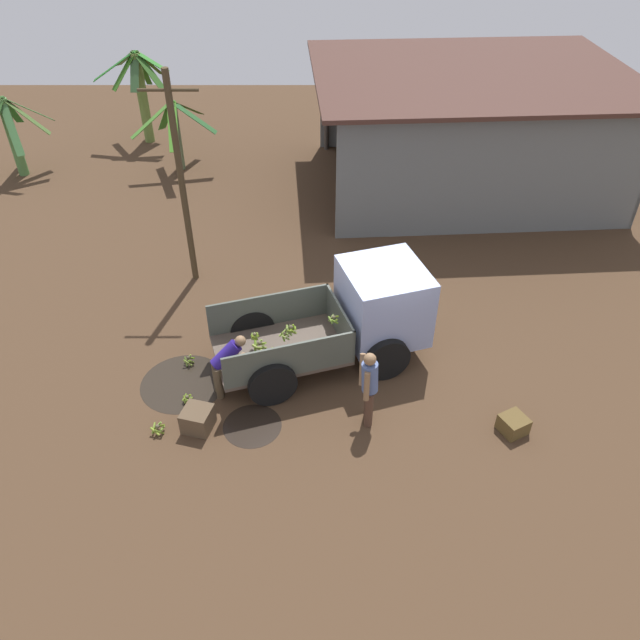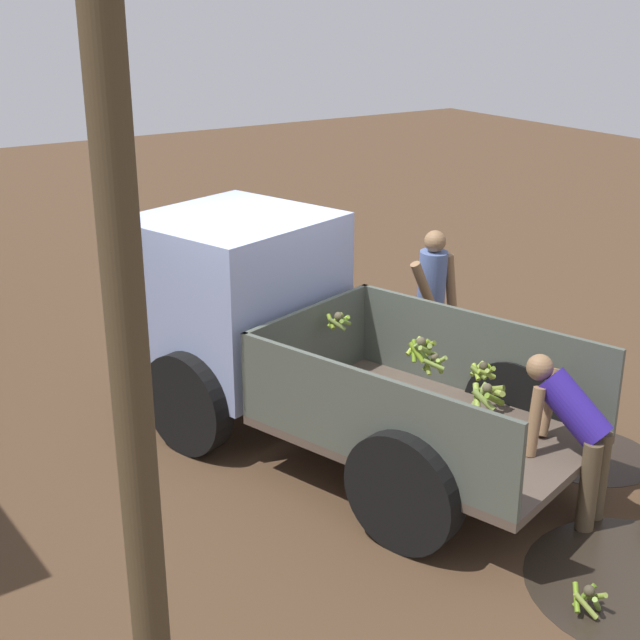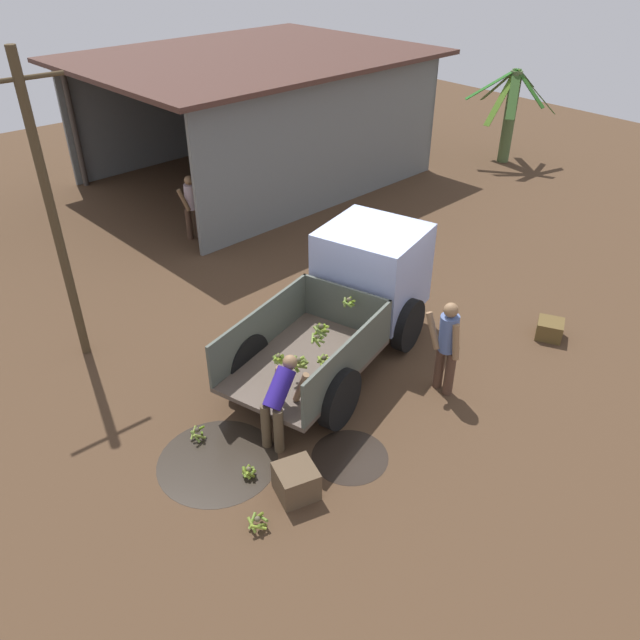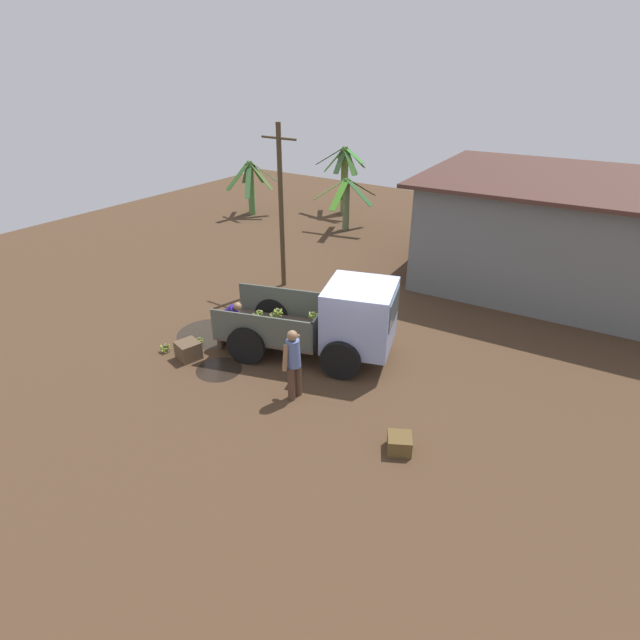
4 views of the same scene
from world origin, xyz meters
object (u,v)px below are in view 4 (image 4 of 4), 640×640
at_px(cargo_truck, 342,319).
at_px(person_bystander_near_shed, 430,259).
at_px(banana_bunch_on_ground_1, 224,322).
at_px(wooden_crate_1, 399,443).
at_px(person_worker_loading, 227,321).
at_px(banana_bunch_on_ground_0, 199,340).
at_px(wooden_crate_0, 188,350).
at_px(utility_pole, 281,206).
at_px(banana_bunch_on_ground_2, 165,348).
at_px(person_foreground_visitor, 293,361).

relative_size(cargo_truck, person_bystander_near_shed, 2.95).
distance_m(banana_bunch_on_ground_1, wooden_crate_1, 6.71).
xyz_separation_m(person_worker_loading, banana_bunch_on_ground_0, (-0.80, -0.31, -0.69)).
height_order(cargo_truck, banana_bunch_on_ground_0, cargo_truck).
height_order(person_bystander_near_shed, wooden_crate_0, person_bystander_near_shed).
height_order(banana_bunch_on_ground_1, wooden_crate_0, wooden_crate_0).
bearing_deg(person_bystander_near_shed, cargo_truck, 17.19).
xyz_separation_m(utility_pole, person_bystander_near_shed, (3.98, 2.88, -1.81)).
bearing_deg(wooden_crate_0, utility_pole, 99.57).
xyz_separation_m(banana_bunch_on_ground_1, wooden_crate_0, (0.48, -1.79, 0.10)).
xyz_separation_m(banana_bunch_on_ground_2, wooden_crate_1, (6.71, 0.05, 0.05)).
bearing_deg(banana_bunch_on_ground_0, banana_bunch_on_ground_1, 98.02).
bearing_deg(wooden_crate_1, person_bystander_near_shed, 109.48).
bearing_deg(person_foreground_visitor, wooden_crate_1, 177.82).
bearing_deg(banana_bunch_on_ground_2, person_bystander_near_shed, 64.42).
bearing_deg(utility_pole, cargo_truck, -35.19).
bearing_deg(banana_bunch_on_ground_0, person_foreground_visitor, -7.77).
distance_m(person_bystander_near_shed, banana_bunch_on_ground_1, 7.18).
height_order(person_bystander_near_shed, banana_bunch_on_ground_1, person_bystander_near_shed).
bearing_deg(banana_bunch_on_ground_1, wooden_crate_0, -75.03).
bearing_deg(utility_pole, banana_bunch_on_ground_2, -88.78).
bearing_deg(wooden_crate_0, banana_bunch_on_ground_0, 115.65).
xyz_separation_m(person_foreground_visitor, banana_bunch_on_ground_2, (-3.96, -0.32, -0.82)).
bearing_deg(cargo_truck, wooden_crate_1, -57.30).
height_order(utility_pole, wooden_crate_1, utility_pole).
bearing_deg(person_bystander_near_shed, banana_bunch_on_ground_0, -8.99).
bearing_deg(banana_bunch_on_ground_0, wooden_crate_0, -64.35).
bearing_deg(banana_bunch_on_ground_1, banana_bunch_on_ground_2, -97.85).
height_order(utility_pole, person_foreground_visitor, utility_pole).
xyz_separation_m(person_foreground_visitor, wooden_crate_0, (-3.22, -0.18, -0.71)).
bearing_deg(person_bystander_near_shed, utility_pole, -37.76).
relative_size(person_foreground_visitor, person_worker_loading, 1.26).
height_order(person_worker_loading, banana_bunch_on_ground_0, person_worker_loading).
xyz_separation_m(cargo_truck, utility_pole, (-4.06, 2.87, 1.60)).
distance_m(cargo_truck, wooden_crate_1, 3.70).
bearing_deg(wooden_crate_1, person_foreground_visitor, 174.38).
bearing_deg(banana_bunch_on_ground_1, person_worker_loading, -40.22).
distance_m(banana_bunch_on_ground_1, banana_bunch_on_ground_2, 1.94).
distance_m(person_worker_loading, banana_bunch_on_ground_0, 1.10).
bearing_deg(person_bystander_near_shed, banana_bunch_on_ground_2, -9.24).
relative_size(person_foreground_visitor, banana_bunch_on_ground_2, 6.07).
height_order(person_foreground_visitor, banana_bunch_on_ground_0, person_foreground_visitor).
distance_m(person_worker_loading, person_bystander_near_shed, 7.45).
bearing_deg(banana_bunch_on_ground_2, utility_pole, 91.22).
bearing_deg(banana_bunch_on_ground_1, utility_pole, 96.54).
relative_size(person_bystander_near_shed, banana_bunch_on_ground_0, 7.12).
xyz_separation_m(utility_pole, banana_bunch_on_ground_2, (0.11, -5.20, -2.57)).
bearing_deg(person_worker_loading, person_foreground_visitor, -36.87).
distance_m(cargo_truck, banana_bunch_on_ground_2, 4.69).
xyz_separation_m(person_bystander_near_shed, banana_bunch_on_ground_2, (-3.87, -8.08, -0.77)).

